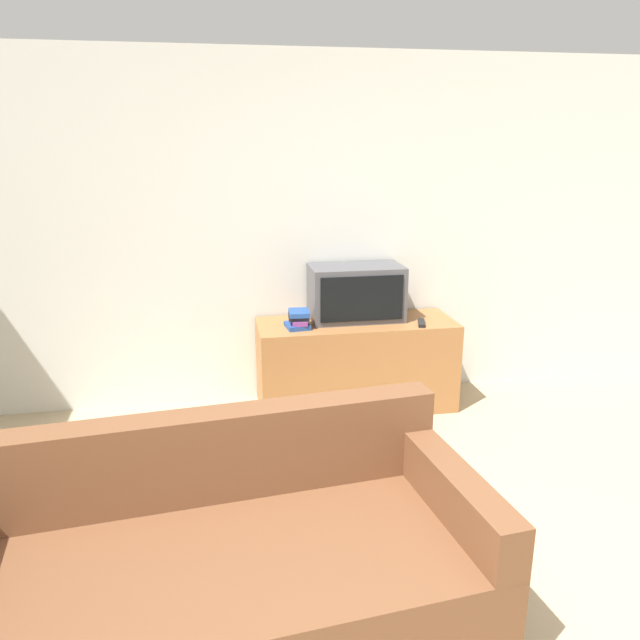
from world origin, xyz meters
TOP-DOWN VIEW (x-y plane):
  - wall_back at (0.00, 3.03)m, footprint 9.00×0.06m
  - tv_stand at (0.43, 2.71)m, footprint 1.47×0.55m
  - television at (0.44, 2.79)m, footprint 0.69×0.39m
  - couch at (-0.65, 0.49)m, footprint 2.17×1.18m
  - book_stack at (-0.02, 2.64)m, footprint 0.18×0.21m
  - remote_on_stand at (0.88, 2.56)m, footprint 0.10×0.18m

SIDE VIEW (x-z plane):
  - couch at x=-0.65m, z-range -0.14..0.73m
  - tv_stand at x=0.43m, z-range 0.00..0.67m
  - remote_on_stand at x=0.88m, z-range 0.67..0.70m
  - book_stack at x=-0.02m, z-range 0.67..0.80m
  - television at x=0.44m, z-range 0.67..1.08m
  - wall_back at x=0.00m, z-range 0.00..2.60m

